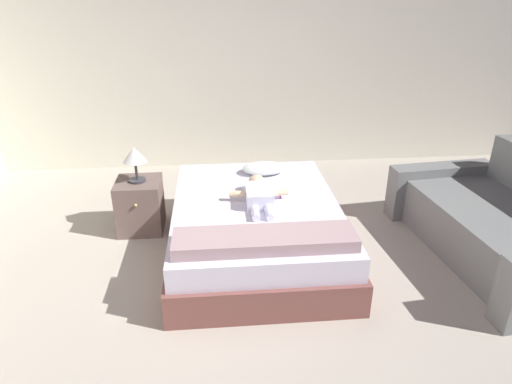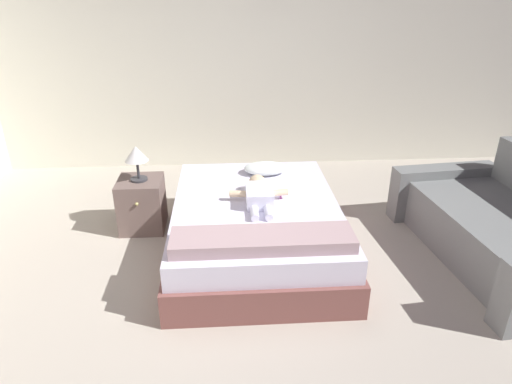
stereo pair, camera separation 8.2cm
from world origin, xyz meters
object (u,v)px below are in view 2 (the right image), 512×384
at_px(nightstand, 142,204).
at_px(lamp, 136,156).
at_px(couch, 508,229).
at_px(bed, 256,227).
at_px(toothbrush, 281,194).
at_px(pillow, 266,168).
at_px(baby, 259,194).

distance_m(nightstand, lamp, 0.48).
height_order(couch, nightstand, couch).
bearing_deg(bed, couch, -6.80).
bearing_deg(nightstand, toothbrush, -15.46).
relative_size(toothbrush, lamp, 0.42).
bearing_deg(bed, toothbrush, 30.52).
relative_size(pillow, baby, 0.64).
relative_size(couch, nightstand, 3.90).
xyz_separation_m(toothbrush, nightstand, (-1.27, 0.35, -0.23)).
relative_size(pillow, couch, 0.22).
relative_size(toothbrush, nightstand, 0.28).
distance_m(toothbrush, lamp, 1.34).
height_order(bed, couch, couch).
bearing_deg(baby, pillow, 79.65).
height_order(baby, toothbrush, baby).
xyz_separation_m(baby, nightstand, (-1.07, 0.45, -0.28)).
distance_m(pillow, baby, 0.61).
bearing_deg(nightstand, couch, -13.17).
xyz_separation_m(baby, lamp, (-1.07, 0.45, 0.20)).
bearing_deg(toothbrush, pillow, 100.22).
xyz_separation_m(pillow, lamp, (-1.18, -0.15, 0.21)).
distance_m(pillow, toothbrush, 0.51).
relative_size(bed, couch, 1.01).
bearing_deg(couch, nightstand, 166.83).
distance_m(baby, lamp, 1.18).
distance_m(couch, lamp, 3.25).
relative_size(couch, lamp, 5.86).
relative_size(bed, nightstand, 3.92).
distance_m(bed, toothbrush, 0.36).
height_order(baby, nightstand, baby).
relative_size(pillow, toothbrush, 3.03).
height_order(bed, nightstand, nightstand).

